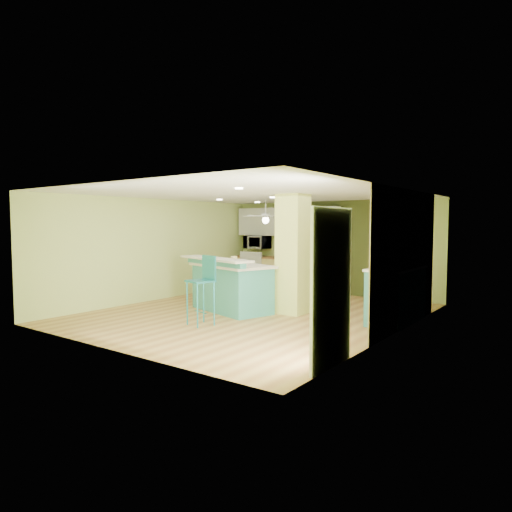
% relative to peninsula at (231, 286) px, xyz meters
% --- Properties ---
extents(floor, '(6.00, 7.00, 0.01)m').
position_rel_peninsula_xyz_m(floor, '(0.57, 0.06, -0.55)').
color(floor, '#A57139').
rests_on(floor, ground).
extents(ceiling, '(6.00, 7.00, 0.01)m').
position_rel_peninsula_xyz_m(ceiling, '(0.57, 0.06, 1.96)').
color(ceiling, white).
rests_on(ceiling, wall_back).
extents(wall_back, '(6.00, 0.01, 2.50)m').
position_rel_peninsula_xyz_m(wall_back, '(0.57, 3.56, 0.71)').
color(wall_back, '#CBE178').
rests_on(wall_back, floor).
extents(wall_front, '(6.00, 0.01, 2.50)m').
position_rel_peninsula_xyz_m(wall_front, '(0.57, -3.45, 0.71)').
color(wall_front, '#CBE178').
rests_on(wall_front, floor).
extents(wall_left, '(0.01, 7.00, 2.50)m').
position_rel_peninsula_xyz_m(wall_left, '(-2.44, 0.06, 0.71)').
color(wall_left, '#CBE178').
rests_on(wall_left, floor).
extents(wall_right, '(0.01, 7.00, 2.50)m').
position_rel_peninsula_xyz_m(wall_right, '(3.57, 0.06, 0.71)').
color(wall_right, '#CBE178').
rests_on(wall_right, floor).
extents(wood_panel, '(0.02, 3.40, 2.50)m').
position_rel_peninsula_xyz_m(wood_panel, '(3.56, 0.66, 0.71)').
color(wood_panel, '#927D53').
rests_on(wood_panel, floor).
extents(olive_accent, '(2.20, 0.02, 2.50)m').
position_rel_peninsula_xyz_m(olive_accent, '(0.77, 3.55, 0.71)').
color(olive_accent, '#3F481D').
rests_on(olive_accent, floor).
extents(interior_door, '(0.82, 0.05, 2.00)m').
position_rel_peninsula_xyz_m(interior_door, '(0.77, 3.52, 0.46)').
color(interior_door, silver).
rests_on(interior_door, floor).
extents(french_door, '(0.04, 1.08, 2.10)m').
position_rel_peninsula_xyz_m(french_door, '(3.54, -2.24, 0.51)').
color(french_door, white).
rests_on(french_door, floor).
extents(column, '(0.55, 0.55, 2.50)m').
position_rel_peninsula_xyz_m(column, '(1.22, 0.56, 0.71)').
color(column, '#D8E369').
rests_on(column, floor).
extents(kitchen_run, '(3.25, 0.63, 0.94)m').
position_rel_peninsula_xyz_m(kitchen_run, '(-0.73, 3.26, -0.07)').
color(kitchen_run, '#E6D278').
rests_on(kitchen_run, floor).
extents(stove, '(0.76, 0.66, 1.08)m').
position_rel_peninsula_xyz_m(stove, '(-1.68, 3.25, -0.08)').
color(stove, silver).
rests_on(stove, floor).
extents(upper_cabinets, '(3.20, 0.34, 0.80)m').
position_rel_peninsula_xyz_m(upper_cabinets, '(-0.73, 3.38, 1.41)').
color(upper_cabinets, silver).
rests_on(upper_cabinets, wall_back).
extents(microwave, '(0.70, 0.48, 0.39)m').
position_rel_peninsula_xyz_m(microwave, '(-1.68, 3.26, 0.81)').
color(microwave, silver).
rests_on(microwave, wall_back).
extents(ceiling_fan, '(1.41, 1.41, 0.61)m').
position_rel_peninsula_xyz_m(ceiling_fan, '(-0.53, 2.06, 1.54)').
color(ceiling_fan, white).
rests_on(ceiling_fan, ceiling).
extents(pendant_lamp, '(0.14, 0.14, 0.69)m').
position_rel_peninsula_xyz_m(pendant_lamp, '(3.22, 0.81, 1.34)').
color(pendant_lamp, silver).
rests_on(pendant_lamp, ceiling).
extents(wall_decor, '(0.03, 0.90, 0.70)m').
position_rel_peninsula_xyz_m(wall_decor, '(3.53, 0.86, 1.01)').
color(wall_decor, brown).
rests_on(wall_decor, wood_panel).
extents(peninsula, '(2.31, 1.70, 1.17)m').
position_rel_peninsula_xyz_m(peninsula, '(0.00, 0.00, 0.00)').
color(peninsula, teal).
rests_on(peninsula, floor).
extents(bar_stool, '(0.52, 0.52, 1.30)m').
position_rel_peninsula_xyz_m(bar_stool, '(0.46, -1.34, 0.32)').
color(bar_stool, teal).
rests_on(bar_stool, floor).
extents(side_counter, '(0.70, 1.65, 1.06)m').
position_rel_peninsula_xyz_m(side_counter, '(3.27, 1.02, -0.01)').
color(side_counter, teal).
rests_on(side_counter, floor).
extents(fruit_bowl, '(0.32, 0.32, 0.07)m').
position_rel_peninsula_xyz_m(fruit_bowl, '(-0.65, 3.17, 0.43)').
color(fruit_bowl, '#382317').
rests_on(fruit_bowl, kitchen_run).
extents(canister, '(0.14, 0.14, 0.16)m').
position_rel_peninsula_xyz_m(canister, '(-0.04, 0.15, 0.56)').
color(canister, yellow).
rests_on(canister, peninsula).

